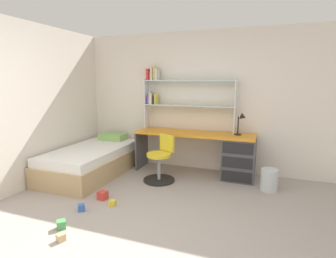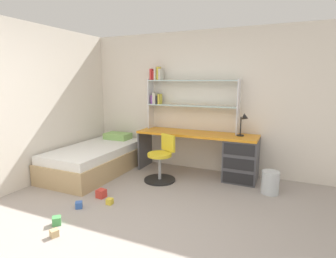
{
  "view_description": "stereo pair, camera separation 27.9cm",
  "coord_description": "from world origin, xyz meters",
  "px_view_note": "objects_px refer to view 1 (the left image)",
  "views": [
    {
      "loc": [
        1.2,
        -2.16,
        1.64
      ],
      "look_at": [
        -0.23,
        1.71,
        0.91
      ],
      "focal_mm": 29.03,
      "sensor_mm": 36.0,
      "label": 1
    },
    {
      "loc": [
        1.46,
        -2.05,
        1.64
      ],
      "look_at": [
        -0.23,
        1.71,
        0.91
      ],
      "focal_mm": 29.03,
      "sensor_mm": 36.0,
      "label": 2
    }
  ],
  "objects_px": {
    "desk": "(226,153)",
    "toy_block_yellow_4": "(112,203)",
    "toy_block_red_3": "(103,195)",
    "bed_platform": "(93,160)",
    "toy_block_green_0": "(61,224)",
    "waste_bin": "(269,180)",
    "swivel_chair": "(160,163)",
    "toy_block_natural_1": "(61,237)",
    "bookshelf_hutch": "(177,93)",
    "desk_lamp": "(242,120)",
    "toy_block_blue_2": "(81,208)"
  },
  "relations": [
    {
      "from": "swivel_chair",
      "to": "toy_block_blue_2",
      "type": "relative_size",
      "value": 8.95
    },
    {
      "from": "desk",
      "to": "toy_block_yellow_4",
      "type": "distance_m",
      "value": 2.1
    },
    {
      "from": "desk_lamp",
      "to": "swivel_chair",
      "type": "height_order",
      "value": "desk_lamp"
    },
    {
      "from": "toy_block_blue_2",
      "to": "toy_block_yellow_4",
      "type": "height_order",
      "value": "toy_block_blue_2"
    },
    {
      "from": "bookshelf_hutch",
      "to": "bed_platform",
      "type": "distance_m",
      "value": 1.94
    },
    {
      "from": "bookshelf_hutch",
      "to": "desk_lamp",
      "type": "bearing_deg",
      "value": -7.46
    },
    {
      "from": "swivel_chair",
      "to": "toy_block_green_0",
      "type": "height_order",
      "value": "swivel_chair"
    },
    {
      "from": "toy_block_natural_1",
      "to": "toy_block_yellow_4",
      "type": "xyz_separation_m",
      "value": [
        0.07,
        0.88,
        0.0
      ]
    },
    {
      "from": "toy_block_natural_1",
      "to": "waste_bin",
      "type": "bearing_deg",
      "value": 46.83
    },
    {
      "from": "toy_block_red_3",
      "to": "desk",
      "type": "bearing_deg",
      "value": 45.9
    },
    {
      "from": "bed_platform",
      "to": "toy_block_green_0",
      "type": "distance_m",
      "value": 1.86
    },
    {
      "from": "desk_lamp",
      "to": "desk",
      "type": "bearing_deg",
      "value": -176.88
    },
    {
      "from": "swivel_chair",
      "to": "toy_block_natural_1",
      "type": "relative_size",
      "value": 9.77
    },
    {
      "from": "swivel_chair",
      "to": "bed_platform",
      "type": "relative_size",
      "value": 0.4
    },
    {
      "from": "bed_platform",
      "to": "waste_bin",
      "type": "bearing_deg",
      "value": 5.31
    },
    {
      "from": "desk",
      "to": "bookshelf_hutch",
      "type": "xyz_separation_m",
      "value": [
        -0.94,
        0.17,
        1.0
      ]
    },
    {
      "from": "toy_block_green_0",
      "to": "toy_block_yellow_4",
      "type": "relative_size",
      "value": 1.18
    },
    {
      "from": "desk_lamp",
      "to": "toy_block_green_0",
      "type": "relative_size",
      "value": 4.07
    },
    {
      "from": "bed_platform",
      "to": "toy_block_natural_1",
      "type": "bearing_deg",
      "value": -63.39
    },
    {
      "from": "desk",
      "to": "bookshelf_hutch",
      "type": "relative_size",
      "value": 1.25
    },
    {
      "from": "desk_lamp",
      "to": "toy_block_red_3",
      "type": "bearing_deg",
      "value": -138.09
    },
    {
      "from": "toy_block_green_0",
      "to": "toy_block_natural_1",
      "type": "height_order",
      "value": "toy_block_green_0"
    },
    {
      "from": "bed_platform",
      "to": "toy_block_red_3",
      "type": "xyz_separation_m",
      "value": [
        0.78,
        -0.87,
        -0.18
      ]
    },
    {
      "from": "toy_block_natural_1",
      "to": "toy_block_green_0",
      "type": "bearing_deg",
      "value": 130.69
    },
    {
      "from": "bookshelf_hutch",
      "to": "bed_platform",
      "type": "bearing_deg",
      "value": -147.78
    },
    {
      "from": "bookshelf_hutch",
      "to": "swivel_chair",
      "type": "bearing_deg",
      "value": -93.71
    },
    {
      "from": "bed_platform",
      "to": "toy_block_yellow_4",
      "type": "relative_size",
      "value": 24.06
    },
    {
      "from": "bookshelf_hutch",
      "to": "swivel_chair",
      "type": "height_order",
      "value": "bookshelf_hutch"
    },
    {
      "from": "toy_block_red_3",
      "to": "bed_platform",
      "type": "bearing_deg",
      "value": 131.83
    },
    {
      "from": "swivel_chair",
      "to": "toy_block_red_3",
      "type": "bearing_deg",
      "value": -116.55
    },
    {
      "from": "toy_block_green_0",
      "to": "waste_bin",
      "type": "bearing_deg",
      "value": 41.81
    },
    {
      "from": "toy_block_blue_2",
      "to": "toy_block_red_3",
      "type": "height_order",
      "value": "toy_block_red_3"
    },
    {
      "from": "bookshelf_hutch",
      "to": "toy_block_yellow_4",
      "type": "relative_size",
      "value": 21.08
    },
    {
      "from": "swivel_chair",
      "to": "desk_lamp",
      "type": "bearing_deg",
      "value": 24.79
    },
    {
      "from": "swivel_chair",
      "to": "bed_platform",
      "type": "height_order",
      "value": "swivel_chair"
    },
    {
      "from": "desk_lamp",
      "to": "waste_bin",
      "type": "height_order",
      "value": "desk_lamp"
    },
    {
      "from": "waste_bin",
      "to": "toy_block_green_0",
      "type": "relative_size",
      "value": 3.58
    },
    {
      "from": "bed_platform",
      "to": "toy_block_yellow_4",
      "type": "height_order",
      "value": "bed_platform"
    },
    {
      "from": "desk_lamp",
      "to": "toy_block_natural_1",
      "type": "distance_m",
      "value": 3.13
    },
    {
      "from": "desk_lamp",
      "to": "toy_block_blue_2",
      "type": "distance_m",
      "value": 2.78
    },
    {
      "from": "desk",
      "to": "toy_block_yellow_4",
      "type": "relative_size",
      "value": 26.35
    },
    {
      "from": "toy_block_natural_1",
      "to": "toy_block_yellow_4",
      "type": "relative_size",
      "value": 0.98
    },
    {
      "from": "toy_block_natural_1",
      "to": "bookshelf_hutch",
      "type": "bearing_deg",
      "value": 82.29
    },
    {
      "from": "toy_block_natural_1",
      "to": "toy_block_blue_2",
      "type": "distance_m",
      "value": 0.66
    },
    {
      "from": "bookshelf_hutch",
      "to": "toy_block_green_0",
      "type": "distance_m",
      "value": 2.9
    },
    {
      "from": "swivel_chair",
      "to": "toy_block_yellow_4",
      "type": "bearing_deg",
      "value": -102.62
    },
    {
      "from": "desk",
      "to": "toy_block_natural_1",
      "type": "height_order",
      "value": "desk"
    },
    {
      "from": "desk_lamp",
      "to": "bed_platform",
      "type": "distance_m",
      "value": 2.68
    },
    {
      "from": "bookshelf_hutch",
      "to": "toy_block_yellow_4",
      "type": "bearing_deg",
      "value": -99.14
    },
    {
      "from": "toy_block_natural_1",
      "to": "toy_block_red_3",
      "type": "bearing_deg",
      "value": 99.28
    }
  ]
}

